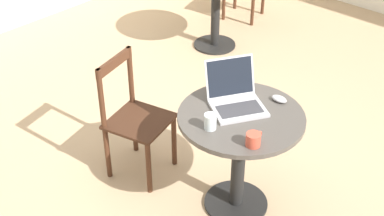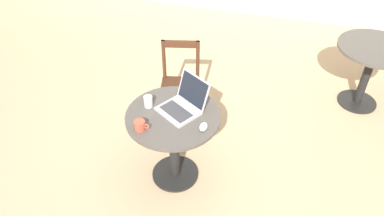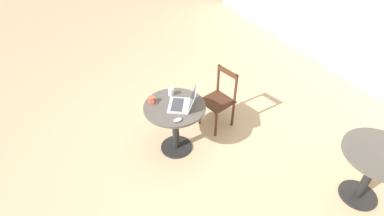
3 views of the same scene
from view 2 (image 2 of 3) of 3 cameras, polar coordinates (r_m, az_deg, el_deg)
ground_plane at (r=3.50m, az=2.42°, el=-8.85°), size 16.00×16.00×0.00m
cafe_table_near at (r=3.04m, az=-2.83°, el=-3.55°), size 0.75×0.75×0.71m
cafe_table_mid at (r=4.26m, az=25.65°, el=6.39°), size 0.75×0.75×0.71m
chair_near_back at (r=3.70m, az=-1.78°, el=3.43°), size 0.46×0.46×0.86m
laptop at (r=2.94m, az=-1.38°, el=0.60°), size 0.43×0.44×0.25m
mouse at (r=2.80m, az=1.76°, el=-2.86°), size 0.06×0.10×0.03m
mug at (r=2.80m, az=-7.91°, el=-2.63°), size 0.12×0.08×0.08m
drinking_glass at (r=2.99m, az=-6.68°, el=1.00°), size 0.07×0.07×0.09m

